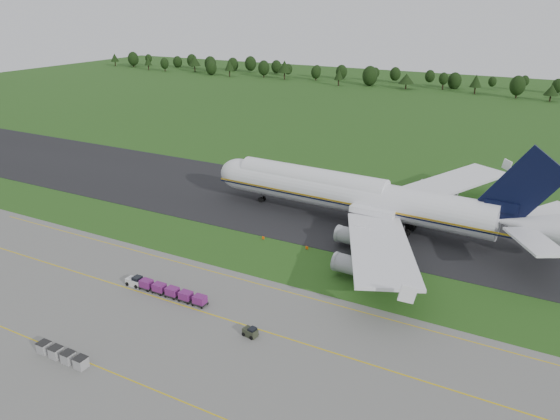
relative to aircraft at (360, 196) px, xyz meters
The scene contains 10 objects.
ground 27.89m from the aircraft, 113.53° to the right, with size 600.00×600.00×0.00m, color #214915.
apron 60.22m from the aircraft, 100.43° to the right, with size 300.00×52.00×0.06m, color slate.
taxiway 12.89m from the aircraft, 164.09° to the left, with size 300.00×40.00×0.08m, color black.
apron_markings 53.37m from the aircraft, 101.81° to the right, with size 300.00×30.20×0.01m.
tree_line 195.82m from the aircraft, 93.22° to the left, with size 524.02×22.87×11.67m.
aircraft is the anchor object (origin of this frame).
baggage_train 48.87m from the aircraft, 110.53° to the right, with size 16.43×1.74×1.68m.
utility_cart 49.31m from the aircraft, 87.76° to the right, with size 2.29×1.59×1.17m.
uld_row 68.62m from the aircraft, 104.98° to the right, with size 8.80×1.60×1.58m.
edge_markers 20.99m from the aircraft, 116.37° to the right, with size 10.50×0.30×0.60m.
Camera 1 is at (49.12, -81.58, 46.08)m, focal length 35.00 mm.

